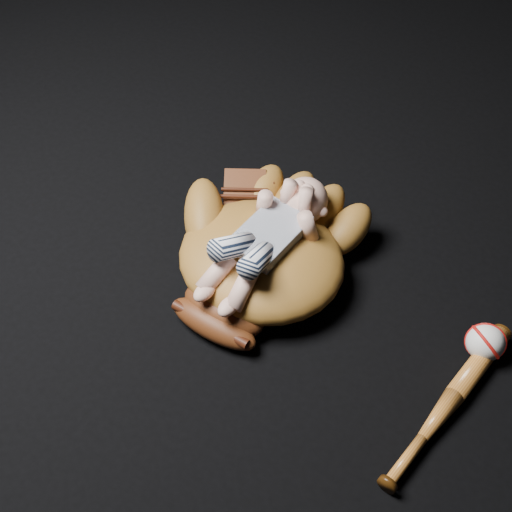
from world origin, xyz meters
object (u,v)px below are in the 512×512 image
baseball_glove (261,253)px  baseball (486,342)px  newborn_baby (261,240)px  baseball_bat (448,404)px

baseball_glove → baseball: 0.45m
newborn_baby → baseball: size_ratio=4.95×
newborn_baby → baseball_bat: 0.45m
baseball_bat → baseball: size_ratio=5.59×
baseball_glove → newborn_baby: newborn_baby is taller
baseball_glove → baseball: bearing=9.6°
baseball_glove → baseball: (0.44, 0.07, -0.04)m
baseball_glove → newborn_baby: bearing=-59.1°
baseball_glove → baseball_bat: baseball_glove is taller
newborn_baby → baseball_bat: size_ratio=0.88×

